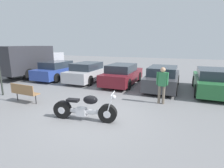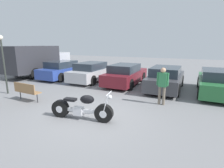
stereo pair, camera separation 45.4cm
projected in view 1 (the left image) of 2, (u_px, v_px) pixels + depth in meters
name	position (u px, v px, depth m)	size (l,w,h in m)	color
ground_plane	(94.00, 117.00, 6.59)	(60.00, 60.00, 0.00)	slate
motorcycle	(84.00, 109.00, 6.21)	(2.36, 0.77, 1.07)	black
parked_car_blue	(58.00, 70.00, 13.73)	(1.83, 4.32, 1.37)	#2D479E
parked_car_silver	(88.00, 72.00, 12.82)	(1.83, 4.32, 1.37)	#BCBCC1
parked_car_maroon	(122.00, 75.00, 11.78)	(1.83, 4.32, 1.37)	maroon
parked_car_dark_grey	(163.00, 78.00, 10.61)	(1.83, 4.32, 1.37)	#3D3D42
parked_car_green	(212.00, 81.00, 9.63)	(1.83, 4.32, 1.37)	#286B38
delivery_truck	(30.00, 60.00, 14.47)	(2.25, 5.80, 2.52)	#2D2D33
park_bench	(24.00, 91.00, 8.04)	(1.45, 0.47, 0.89)	#997047
person_standing	(162.00, 82.00, 7.82)	(0.52, 0.23, 1.68)	#726656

